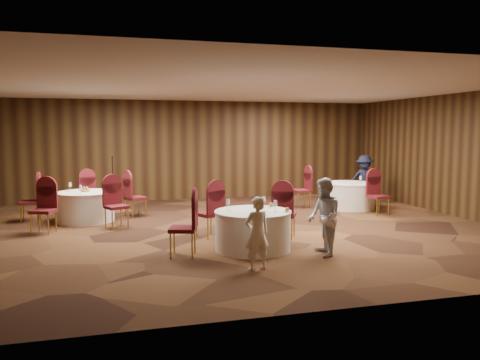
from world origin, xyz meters
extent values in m
plane|color=black|center=(0.00, 0.00, 0.00)|extent=(12.00, 12.00, 0.00)
plane|color=silver|center=(0.00, 0.00, 3.20)|extent=(12.00, 12.00, 0.00)
plane|color=black|center=(0.00, 5.00, 1.60)|extent=(12.00, 0.00, 12.00)
plane|color=black|center=(0.00, -5.00, 1.60)|extent=(12.00, 0.00, 12.00)
plane|color=black|center=(6.00, 0.00, 1.60)|extent=(0.00, 10.00, 10.00)
cylinder|color=white|center=(-0.10, -1.89, 0.36)|extent=(1.41, 1.41, 0.72)
cylinder|color=white|center=(-0.10, -1.89, 0.72)|extent=(1.44, 1.44, 0.03)
cylinder|color=white|center=(-3.31, 1.81, 0.36)|extent=(1.36, 1.36, 0.72)
cylinder|color=white|center=(-3.31, 1.81, 0.72)|extent=(1.39, 1.39, 0.03)
cylinder|color=white|center=(3.93, 1.98, 0.36)|extent=(1.46, 1.46, 0.72)
cylinder|color=white|center=(3.93, 1.98, 0.72)|extent=(1.49, 1.49, 0.03)
cylinder|color=silver|center=(-0.14, -2.31, 0.74)|extent=(0.06, 0.06, 0.01)
cylinder|color=silver|center=(-0.14, -2.31, 0.80)|extent=(0.01, 0.01, 0.11)
cone|color=silver|center=(-0.14, -2.31, 0.91)|extent=(0.08, 0.08, 0.10)
cylinder|color=silver|center=(0.21, -1.59, 0.74)|extent=(0.06, 0.06, 0.01)
cylinder|color=silver|center=(0.21, -1.59, 0.80)|extent=(0.01, 0.01, 0.11)
cone|color=silver|center=(0.21, -1.59, 0.91)|extent=(0.08, 0.08, 0.10)
cylinder|color=silver|center=(-0.53, -1.69, 0.74)|extent=(0.06, 0.06, 0.01)
cylinder|color=silver|center=(-0.53, -1.69, 0.80)|extent=(0.01, 0.01, 0.11)
cone|color=silver|center=(-0.53, -1.69, 0.91)|extent=(0.08, 0.08, 0.10)
cylinder|color=silver|center=(0.27, -2.10, 0.74)|extent=(0.06, 0.06, 0.01)
cylinder|color=silver|center=(0.27, -2.10, 0.80)|extent=(0.01, 0.01, 0.11)
cone|color=silver|center=(0.27, -2.10, 0.91)|extent=(0.08, 0.08, 0.10)
cylinder|color=white|center=(-0.07, -2.40, 0.75)|extent=(0.15, 0.15, 0.01)
sphere|color=#9E6B33|center=(-0.07, -2.40, 0.79)|extent=(0.08, 0.08, 0.08)
cylinder|color=white|center=(0.48, -2.16, 0.75)|extent=(0.15, 0.15, 0.01)
sphere|color=#9E6B33|center=(0.48, -2.16, 0.79)|extent=(0.08, 0.08, 0.08)
cylinder|color=white|center=(0.38, -1.54, 0.75)|extent=(0.15, 0.15, 0.01)
sphere|color=#9E6B33|center=(0.38, -1.54, 0.79)|extent=(0.08, 0.08, 0.08)
cylinder|color=silver|center=(-2.86, 1.96, 0.74)|extent=(0.06, 0.06, 0.01)
cylinder|color=silver|center=(-2.86, 1.96, 0.80)|extent=(0.01, 0.01, 0.11)
cone|color=silver|center=(-2.86, 1.96, 0.91)|extent=(0.08, 0.08, 0.10)
cylinder|color=silver|center=(-3.68, 2.06, 0.74)|extent=(0.06, 0.06, 0.01)
cylinder|color=silver|center=(-3.68, 2.06, 0.80)|extent=(0.01, 0.01, 0.11)
cone|color=silver|center=(-3.68, 2.06, 0.91)|extent=(0.08, 0.08, 0.10)
cylinder|color=silver|center=(-3.38, 1.35, 0.74)|extent=(0.06, 0.06, 0.01)
cylinder|color=silver|center=(-3.38, 1.35, 0.80)|extent=(0.01, 0.01, 0.11)
cone|color=silver|center=(-3.38, 1.35, 0.91)|extent=(0.08, 0.08, 0.10)
cylinder|color=brown|center=(-3.31, 1.81, 0.77)|extent=(0.22, 0.22, 0.06)
sphere|color=#9E6B33|center=(-3.34, 1.83, 0.83)|extent=(0.07, 0.07, 0.07)
sphere|color=#9E6B33|center=(-3.27, 1.79, 0.83)|extent=(0.07, 0.07, 0.07)
cylinder|color=silver|center=(4.15, 1.72, 0.74)|extent=(0.06, 0.06, 0.01)
cylinder|color=silver|center=(4.15, 1.72, 0.80)|extent=(0.01, 0.01, 0.11)
cone|color=silver|center=(4.15, 1.72, 0.91)|extent=(0.08, 0.08, 0.10)
cylinder|color=black|center=(-2.66, 3.54, 0.01)|extent=(0.24, 0.24, 0.02)
cylinder|color=black|center=(-2.66, 3.54, 0.77)|extent=(0.02, 0.02, 1.50)
cylinder|color=black|center=(-2.66, 3.59, 1.49)|extent=(0.04, 0.12, 0.04)
imported|color=white|center=(-0.40, -3.13, 0.60)|extent=(0.48, 0.37, 1.19)
imported|color=silver|center=(1.01, -2.60, 0.70)|extent=(0.61, 0.74, 1.40)
imported|color=black|center=(4.85, 2.75, 0.74)|extent=(1.09, 1.03, 1.49)
camera|label=1|loc=(-2.53, -10.15, 2.23)|focal=35.00mm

